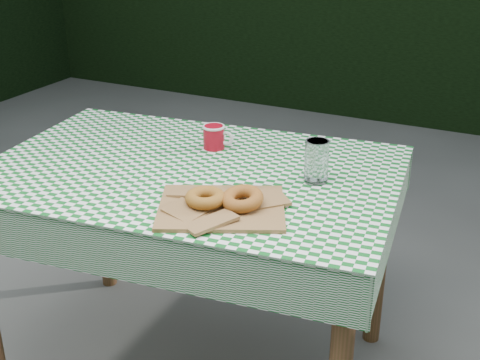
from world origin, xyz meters
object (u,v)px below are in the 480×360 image
at_px(table, 194,274).
at_px(paper_bag, 221,207).
at_px(drinking_glass, 317,161).
at_px(coffee_mug, 214,137).

xyz_separation_m(table, paper_bag, (0.22, -0.21, 0.39)).
distance_m(table, paper_bag, 0.49).
height_order(table, paper_bag, paper_bag).
distance_m(table, drinking_glass, 0.59).
bearing_deg(coffee_mug, paper_bag, -68.78).
relative_size(coffee_mug, drinking_glass, 1.10).
bearing_deg(paper_bag, drinking_glass, 60.20).
bearing_deg(drinking_glass, paper_bag, -119.80).
bearing_deg(coffee_mug, table, -94.54).
distance_m(table, coffee_mug, 0.46).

